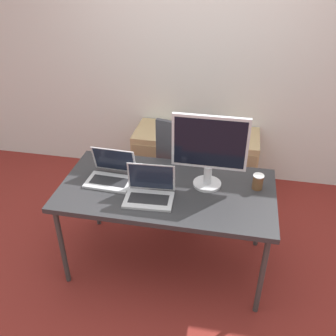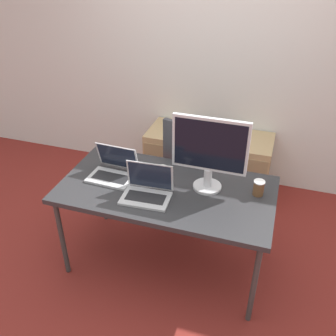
# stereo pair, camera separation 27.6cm
# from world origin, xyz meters

# --- Properties ---
(ground_plane) EXTENTS (14.00, 14.00, 0.00)m
(ground_plane) POSITION_xyz_m (0.00, 0.00, 0.00)
(ground_plane) COLOR maroon
(wall_back) EXTENTS (10.00, 0.05, 2.60)m
(wall_back) POSITION_xyz_m (0.00, 1.51, 1.30)
(wall_back) COLOR silver
(wall_back) RESTS_ON ground_plane
(desk) EXTENTS (1.61, 0.84, 0.77)m
(desk) POSITION_xyz_m (0.00, 0.00, 0.72)
(desk) COLOR #28282B
(desk) RESTS_ON ground_plane
(office_chair) EXTENTS (0.58, 0.61, 1.07)m
(office_chair) POSITION_xyz_m (0.06, 0.68, 0.40)
(office_chair) COLOR #232326
(office_chair) RESTS_ON ground_plane
(cabinet_left) EXTENTS (0.40, 0.52, 0.64)m
(cabinet_left) POSITION_xyz_m (-0.37, 1.21, 0.32)
(cabinet_left) COLOR tan
(cabinet_left) RESTS_ON ground_plane
(cabinet_right) EXTENTS (0.40, 0.52, 0.64)m
(cabinet_right) POSITION_xyz_m (0.51, 1.21, 0.32)
(cabinet_right) COLOR tan
(cabinet_right) RESTS_ON ground_plane
(laptop_left) EXTENTS (0.36, 0.26, 0.24)m
(laptop_left) POSITION_xyz_m (-0.10, -0.14, 0.82)
(laptop_left) COLOR #ADADB2
(laptop_left) RESTS_ON desk
(laptop_right) EXTENTS (0.36, 0.30, 0.24)m
(laptop_right) POSITION_xyz_m (-0.44, 0.02, 0.82)
(laptop_right) COLOR #ADADB2
(laptop_right) RESTS_ON desk
(monitor) EXTENTS (0.55, 0.21, 0.57)m
(monitor) POSITION_xyz_m (0.29, 0.10, 1.08)
(monitor) COLOR #B7B7BC
(monitor) RESTS_ON desk
(coffee_cup_white) EXTENTS (0.08, 0.08, 0.09)m
(coffee_cup_white) POSITION_xyz_m (-0.08, 0.13, 0.82)
(coffee_cup_white) COLOR white
(coffee_cup_white) RESTS_ON desk
(coffee_cup_brown) EXTENTS (0.08, 0.08, 0.12)m
(coffee_cup_brown) POSITION_xyz_m (0.66, 0.13, 0.83)
(coffee_cup_brown) COLOR brown
(coffee_cup_brown) RESTS_ON desk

